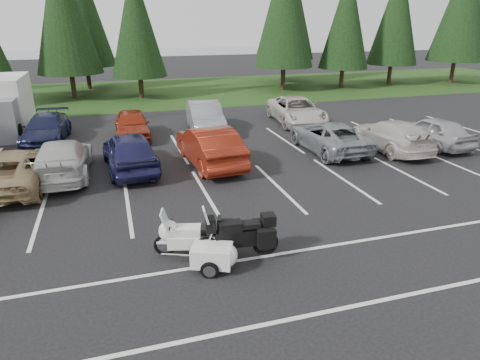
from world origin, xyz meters
name	(u,v)px	position (x,y,z in m)	size (l,w,h in m)	color
ground	(198,208)	(0.00, 0.00, 0.00)	(120.00, 120.00, 0.00)	black
grass_strip	(140,93)	(0.00, 24.00, 0.01)	(80.00, 16.00, 0.01)	#1B3A12
lake_water	(150,59)	(4.00, 55.00, 0.00)	(70.00, 50.00, 0.02)	slate
box_truck	(0,107)	(-8.00, 12.50, 1.45)	(2.40, 5.60, 2.90)	silver
stall_markings	(187,186)	(0.00, 2.00, 0.00)	(32.00, 16.00, 0.01)	silver
conifer_4	(63,8)	(-5.00, 22.90, 6.53)	(4.80, 4.80, 11.17)	#332316
conifer_5	(136,21)	(0.00, 21.60, 5.63)	(4.14, 4.14, 9.63)	#332316
conifer_6	(285,6)	(12.00, 22.10, 6.71)	(4.93, 4.93, 11.48)	#332316
conifer_7	(346,18)	(17.50, 21.80, 5.81)	(4.27, 4.27, 9.94)	#332316
conifer_8	(397,14)	(23.00, 22.60, 6.17)	(4.53, 4.53, 10.56)	#332316
conifer_9	(464,3)	(29.00, 21.30, 7.07)	(5.19, 5.19, 12.10)	#332316
conifer_back_b	(80,6)	(-4.00, 27.50, 6.77)	(4.97, 4.97, 11.58)	#332316
car_near_2	(15,169)	(-5.98, 3.80, 0.71)	(2.35, 5.09, 1.41)	#A0875D
car_near_3	(62,159)	(-4.42, 4.51, 0.72)	(2.02, 4.97, 1.44)	beige
car_near_4	(130,151)	(-1.87, 4.51, 0.80)	(1.89, 4.69, 1.60)	#1C1C46
car_near_5	(209,146)	(1.38, 4.26, 0.82)	(1.73, 4.96, 1.63)	maroon
car_near_6	(329,136)	(7.13, 4.60, 0.69)	(2.29, 4.96, 1.38)	gray
car_near_7	(391,135)	(9.97, 3.89, 0.71)	(1.98, 4.86, 1.41)	beige
car_near_8	(433,131)	(12.34, 3.89, 0.72)	(1.70, 4.22, 1.44)	#A4A3A7
car_far_1	(46,129)	(-5.60, 10.02, 0.68)	(1.89, 4.66, 1.35)	#171B3B
car_far_2	(132,125)	(-1.46, 9.56, 0.72)	(1.69, 4.20, 1.43)	maroon
car_far_3	(205,117)	(2.44, 9.83, 0.79)	(1.67, 4.80, 1.58)	gray
car_far_4	(297,111)	(8.02, 10.22, 0.74)	(2.47, 5.35, 1.49)	beige
touring_motorcycle	(194,233)	(-0.69, -2.87, 0.65)	(2.33, 0.72, 1.29)	silver
cargo_trailer	(212,258)	(-0.41, -3.69, 0.33)	(1.41, 0.79, 0.65)	white
adventure_motorcycle	(236,232)	(0.31, -3.34, 0.75)	(2.48, 0.86, 1.51)	black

